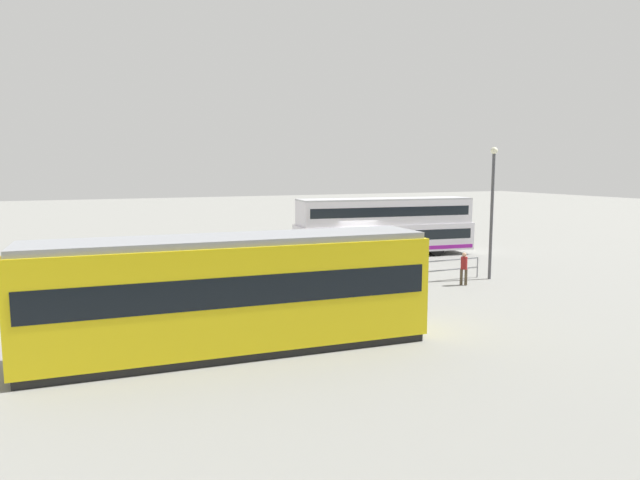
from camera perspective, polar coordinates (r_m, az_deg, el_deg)
ground_plane at (r=34.61m, az=4.40°, el=-2.25°), size 160.00×160.00×0.00m
double_decker_bus at (r=36.97m, az=6.53°, el=1.36°), size 11.95×3.71×3.76m
tram_yellow at (r=17.89m, az=-8.74°, el=-5.20°), size 12.53×3.14×3.64m
pedestrian_near_railing at (r=27.98m, az=2.55°, el=-2.33°), size 0.45×0.45×1.81m
pedestrian_crossing at (r=28.60m, az=14.27°, el=-2.59°), size 0.45×0.45×1.62m
pedestrian_railing at (r=28.13m, az=8.55°, el=-2.99°), size 9.05×0.30×1.08m
info_sign at (r=27.27m, az=1.97°, el=-1.42°), size 1.05×0.18×2.32m
street_lamp at (r=30.21m, az=16.92°, el=3.62°), size 0.36×0.36×6.75m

